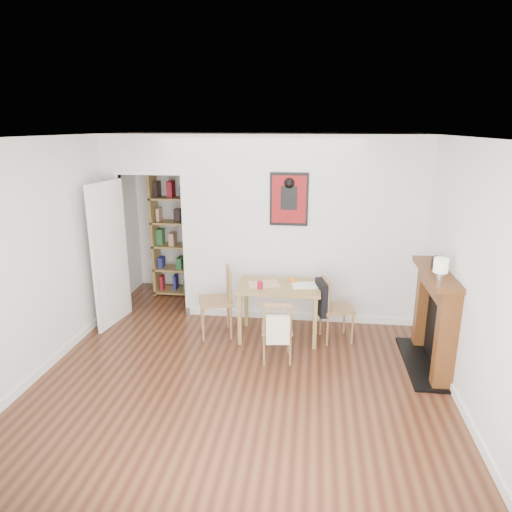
# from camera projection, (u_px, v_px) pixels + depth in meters

# --- Properties ---
(ground) EXTENTS (5.20, 5.20, 0.00)m
(ground) POSITION_uv_depth(u_px,v_px,m) (246.00, 363.00, 5.39)
(ground) COLOR brown
(ground) RESTS_ON ground
(room_shell) EXTENTS (5.20, 5.20, 5.20)m
(room_shell) POSITION_uv_depth(u_px,v_px,m) (267.00, 231.00, 6.30)
(room_shell) COLOR white
(room_shell) RESTS_ON ground
(dining_table) EXTENTS (1.06, 0.68, 0.72)m
(dining_table) POSITION_uv_depth(u_px,v_px,m) (279.00, 292.00, 5.90)
(dining_table) COLOR olive
(dining_table) RESTS_ON ground
(chair_left) EXTENTS (0.58, 0.58, 0.94)m
(chair_left) POSITION_uv_depth(u_px,v_px,m) (216.00, 302.00, 6.02)
(chair_left) COLOR olive
(chair_left) RESTS_ON ground
(chair_right) EXTENTS (0.56, 0.52, 0.84)m
(chair_right) POSITION_uv_depth(u_px,v_px,m) (336.00, 308.00, 5.88)
(chair_right) COLOR olive
(chair_right) RESTS_ON ground
(chair_front) EXTENTS (0.44, 0.49, 0.79)m
(chair_front) POSITION_uv_depth(u_px,v_px,m) (277.00, 329.00, 5.37)
(chair_front) COLOR olive
(chair_front) RESTS_ON ground
(bookshelf) EXTENTS (0.86, 0.35, 2.05)m
(bookshelf) POSITION_uv_depth(u_px,v_px,m) (179.00, 234.00, 7.37)
(bookshelf) COLOR olive
(bookshelf) RESTS_ON ground
(fireplace) EXTENTS (0.45, 1.25, 1.16)m
(fireplace) POSITION_uv_depth(u_px,v_px,m) (436.00, 316.00, 5.20)
(fireplace) COLOR brown
(fireplace) RESTS_ON ground
(red_glass) EXTENTS (0.08, 0.08, 0.10)m
(red_glass) POSITION_uv_depth(u_px,v_px,m) (260.00, 285.00, 5.75)
(red_glass) COLOR maroon
(red_glass) RESTS_ON dining_table
(orange_fruit) EXTENTS (0.08, 0.08, 0.08)m
(orange_fruit) POSITION_uv_depth(u_px,v_px,m) (293.00, 280.00, 5.95)
(orange_fruit) COLOR orange
(orange_fruit) RESTS_ON dining_table
(placemat) EXTENTS (0.46, 0.40, 0.00)m
(placemat) POSITION_uv_depth(u_px,v_px,m) (264.00, 284.00, 5.91)
(placemat) COLOR beige
(placemat) RESTS_ON dining_table
(notebook) EXTENTS (0.35, 0.29, 0.02)m
(notebook) POSITION_uv_depth(u_px,v_px,m) (304.00, 285.00, 5.85)
(notebook) COLOR white
(notebook) RESTS_ON dining_table
(mantel_lamp) EXTENTS (0.15, 0.15, 0.24)m
(mantel_lamp) POSITION_uv_depth(u_px,v_px,m) (441.00, 267.00, 4.70)
(mantel_lamp) COLOR silver
(mantel_lamp) RESTS_ON fireplace
(ceramic_jar_a) EXTENTS (0.11, 0.11, 0.13)m
(ceramic_jar_a) POSITION_uv_depth(u_px,v_px,m) (436.00, 262.00, 5.13)
(ceramic_jar_a) COLOR black
(ceramic_jar_a) RESTS_ON fireplace
(ceramic_jar_b) EXTENTS (0.07, 0.07, 0.09)m
(ceramic_jar_b) POSITION_uv_depth(u_px,v_px,m) (436.00, 260.00, 5.28)
(ceramic_jar_b) COLOR black
(ceramic_jar_b) RESTS_ON fireplace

